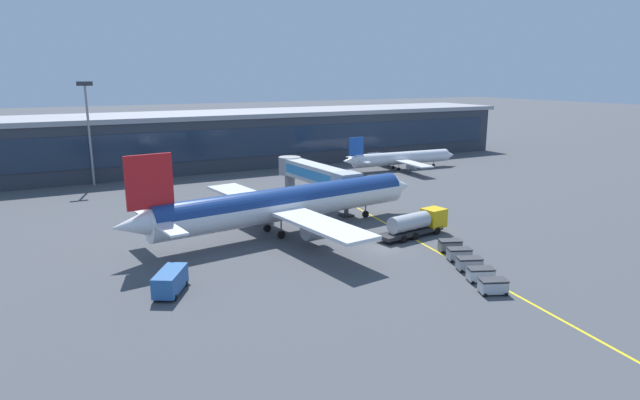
{
  "coord_description": "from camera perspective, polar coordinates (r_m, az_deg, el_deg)",
  "views": [
    {
      "loc": [
        -36.12,
        -52.16,
        20.81
      ],
      "look_at": [
        -3.77,
        9.51,
        4.5
      ],
      "focal_mm": 30.02,
      "sensor_mm": 36.0,
      "label": 1
    }
  ],
  "objects": [
    {
      "name": "baggage_cart_0",
      "position": [
        55.33,
        17.97,
        -8.72
      ],
      "size": [
        3.04,
        2.43,
        1.48
      ],
      "color": "#B2B7BC",
      "rests_on": "ground_plane"
    },
    {
      "name": "ground_plane",
      "position": [
        66.77,
        6.7,
        -5.07
      ],
      "size": [
        700.0,
        700.0,
        0.0
      ],
      "primitive_type": "plane",
      "color": "#47494F"
    },
    {
      "name": "baggage_cart_1",
      "position": [
        58.07,
        16.74,
        -7.58
      ],
      "size": [
        3.04,
        2.43,
        1.48
      ],
      "color": "#B2B7BC",
      "rests_on": "ground_plane"
    },
    {
      "name": "jet_bridge",
      "position": [
        87.73,
        -0.67,
        2.83
      ],
      "size": [
        5.0,
        21.57,
        6.75
      ],
      "color": "#B2B7BC",
      "rests_on": "ground_plane"
    },
    {
      "name": "apron_light_mast_1",
      "position": [
        110.75,
        -23.46,
        7.41
      ],
      "size": [
        2.8,
        0.5,
        19.66
      ],
      "color": "gray",
      "rests_on": "ground_plane"
    },
    {
      "name": "commuter_jet_far",
      "position": [
        122.28,
        8.64,
        4.45
      ],
      "size": [
        29.32,
        23.24,
        7.78
      ],
      "color": "white",
      "rests_on": "ground_plane"
    },
    {
      "name": "crew_van",
      "position": [
        54.67,
        -15.64,
        -8.22
      ],
      "size": [
        4.35,
        5.37,
        2.3
      ],
      "color": "#285B9E",
      "rests_on": "ground_plane"
    },
    {
      "name": "main_airliner",
      "position": [
        71.64,
        -3.59,
        -0.36
      ],
      "size": [
        45.44,
        36.11,
        12.19
      ],
      "color": "white",
      "rests_on": "ground_plane"
    },
    {
      "name": "baggage_cart_3",
      "position": [
        63.68,
        14.62,
        -5.59
      ],
      "size": [
        3.04,
        2.43,
        1.48
      ],
      "color": "gray",
      "rests_on": "ground_plane"
    },
    {
      "name": "fuel_tanker",
      "position": [
        71.77,
        10.28,
        -2.44
      ],
      "size": [
        11.05,
        4.03,
        3.25
      ],
      "color": "#232326",
      "rests_on": "ground_plane"
    },
    {
      "name": "baggage_cart_2",
      "position": [
        60.86,
        15.63,
        -6.54
      ],
      "size": [
        3.04,
        2.43,
        1.48
      ],
      "color": "gray",
      "rests_on": "ground_plane"
    },
    {
      "name": "apron_lead_in_line",
      "position": [
        71.57,
        9.63,
        -3.91
      ],
      "size": [
        10.36,
        79.4,
        0.01
      ],
      "primitive_type": "cube",
      "rotation": [
        0.0,
        0.0,
        -0.13
      ],
      "color": "yellow",
      "rests_on": "ground_plane"
    },
    {
      "name": "baggage_cart_4",
      "position": [
        66.54,
        13.7,
        -4.72
      ],
      "size": [
        3.04,
        2.43,
        1.48
      ],
      "color": "#595B60",
      "rests_on": "ground_plane"
    },
    {
      "name": "terminal_building",
      "position": [
        124.37,
        -18.73,
        5.75
      ],
      "size": [
        188.74,
        21.22,
        12.4
      ],
      "color": "#2D333D",
      "rests_on": "ground_plane"
    }
  ]
}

